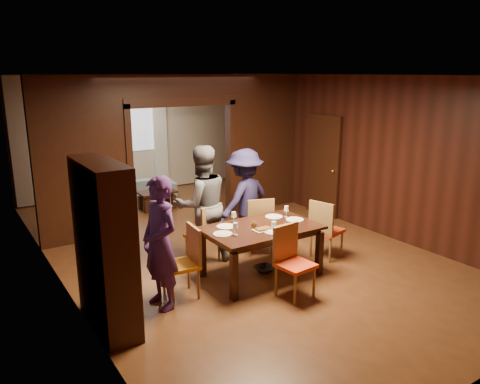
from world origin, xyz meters
TOP-DOWN VIEW (x-y plane):
  - floor at (0.00, 0.00)m, footprint 9.00×9.00m
  - ceiling at (0.00, 0.00)m, footprint 5.50×9.00m
  - room_walls at (0.00, 1.89)m, footprint 5.52×9.01m
  - person_purple at (-1.81, -1.40)m, footprint 0.51×0.69m
  - person_grey at (-0.66, -0.37)m, footprint 0.99×0.82m
  - person_navy at (0.25, -0.23)m, footprint 1.24×0.93m
  - sofa at (-0.09, 3.85)m, footprint 1.79×0.92m
  - serving_bowl at (-0.07, -1.25)m, footprint 0.31×0.31m
  - dining_table at (-0.19, -1.33)m, footprint 1.67×1.04m
  - coffee_table at (-0.09, 2.77)m, footprint 0.80×0.50m
  - chair_left at (-1.49, -1.30)m, footprint 0.48×0.48m
  - chair_right at (1.13, -1.32)m, footprint 0.54×0.54m
  - chair_far_l at (-0.67, -0.41)m, footprint 0.55×0.55m
  - chair_far_r at (0.30, -0.53)m, footprint 0.56×0.56m
  - chair_near at (-0.20, -2.13)m, footprint 0.48×0.48m
  - hutch at (-2.53, -1.50)m, footprint 0.40×1.20m
  - door_right at (2.70, 0.50)m, footprint 0.06×0.90m
  - window_far at (0.00, 4.44)m, footprint 1.20×0.03m
  - curtain_left at (-0.75, 4.40)m, footprint 0.35×0.06m
  - curtain_right at (0.75, 4.40)m, footprint 0.35×0.06m
  - plate_left at (-0.83, -1.30)m, footprint 0.27×0.27m
  - plate_far_l at (-0.62, -1.05)m, footprint 0.27×0.27m
  - plate_far_r at (0.25, -1.05)m, footprint 0.27×0.27m
  - plate_right at (0.43, -1.34)m, footprint 0.27×0.27m
  - plate_near at (-0.18, -1.61)m, footprint 0.27×0.27m
  - platter_a at (-0.26, -1.47)m, footprint 0.30×0.20m
  - platter_b at (0.05, -1.55)m, footprint 0.30×0.20m
  - wineglass_left at (-0.70, -1.43)m, footprint 0.08×0.08m
  - wineglass_far at (-0.44, -0.98)m, footprint 0.08×0.08m
  - wineglass_right at (0.41, -1.15)m, footprint 0.08×0.08m
  - tumbler at (-0.15, -1.57)m, footprint 0.07×0.07m
  - condiment_jar at (-0.33, -1.35)m, footprint 0.08×0.08m

SIDE VIEW (x-z plane):
  - floor at x=0.00m, z-range 0.00..0.00m
  - coffee_table at x=-0.09m, z-range 0.00..0.40m
  - sofa at x=-0.09m, z-range 0.00..0.50m
  - dining_table at x=-0.19m, z-range 0.00..0.76m
  - chair_left at x=-1.49m, z-range 0.00..0.97m
  - chair_right at x=1.13m, z-range 0.00..0.97m
  - chair_far_l at x=-0.67m, z-range 0.00..0.97m
  - chair_far_r at x=0.30m, z-range 0.00..0.97m
  - chair_near at x=-0.20m, z-range 0.00..0.97m
  - plate_left at x=-0.83m, z-range 0.76..0.77m
  - plate_far_l at x=-0.62m, z-range 0.76..0.77m
  - plate_far_r at x=0.25m, z-range 0.76..0.77m
  - plate_right at x=0.43m, z-range 0.76..0.77m
  - plate_near at x=-0.18m, z-range 0.76..0.77m
  - platter_a at x=-0.26m, z-range 0.76..0.80m
  - platter_b at x=0.05m, z-range 0.76..0.80m
  - serving_bowl at x=-0.07m, z-range 0.76..0.84m
  - condiment_jar at x=-0.33m, z-range 0.76..0.87m
  - tumbler at x=-0.15m, z-range 0.76..0.90m
  - wineglass_left at x=-0.70m, z-range 0.76..0.94m
  - wineglass_far at x=-0.44m, z-range 0.76..0.94m
  - wineglass_right at x=0.41m, z-range 0.76..0.94m
  - person_navy at x=0.25m, z-range 0.00..1.72m
  - person_purple at x=-1.81m, z-range 0.00..1.73m
  - person_grey at x=-0.66m, z-range 0.00..1.87m
  - hutch at x=-2.53m, z-range 0.00..2.00m
  - door_right at x=2.70m, z-range 0.00..2.10m
  - curtain_left at x=-0.75m, z-range 0.05..2.45m
  - curtain_right at x=0.75m, z-range 0.05..2.45m
  - room_walls at x=0.00m, z-range 0.06..2.96m
  - window_far at x=0.00m, z-range 1.05..2.35m
  - ceiling at x=0.00m, z-range 2.89..2.91m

